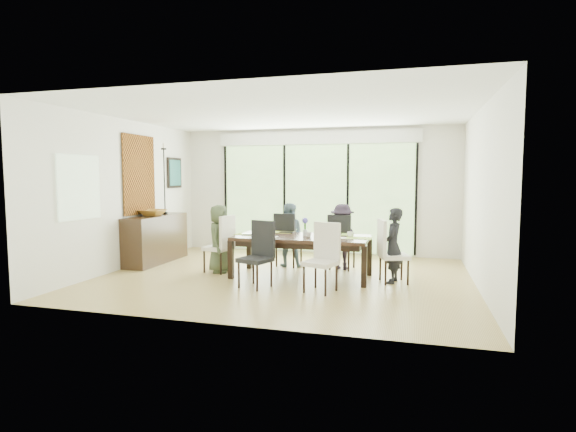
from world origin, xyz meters
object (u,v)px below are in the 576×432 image
(chair_near_left, at_px, (255,254))
(cup_a, at_px, (264,231))
(chair_left_end, at_px, (218,243))
(person_far_left, at_px, (289,235))
(person_right_end, at_px, (393,246))
(laptop, at_px, (251,234))
(person_left_end, at_px, (219,239))
(sideboard, at_px, (156,239))
(chair_near_right, at_px, (320,258))
(chair_far_right, at_px, (342,241))
(cup_c, at_px, (351,234))
(chair_right_end, at_px, (394,251))
(vase, at_px, (305,233))
(cup_b, at_px, (309,235))
(chair_far_left, at_px, (289,239))
(table_top, at_px, (301,238))
(bowl, at_px, (153,213))
(person_far_right, at_px, (342,237))

(chair_near_left, bearing_deg, cup_a, 119.77)
(chair_left_end, distance_m, person_far_left, 1.34)
(person_right_end, height_order, laptop, person_right_end)
(person_left_end, relative_size, sideboard, 0.72)
(chair_near_right, height_order, person_far_left, person_far_left)
(chair_far_right, xyz_separation_m, cup_c, (0.25, -0.75, 0.23))
(chair_far_right, height_order, cup_a, chair_far_right)
(chair_right_end, bearing_deg, chair_near_left, 96.06)
(chair_near_right, height_order, laptop, chair_near_right)
(chair_far_right, relative_size, cup_a, 8.87)
(chair_left_end, bearing_deg, person_left_end, 100.65)
(chair_left_end, xyz_separation_m, vase, (1.55, 0.05, 0.24))
(cup_b, bearing_deg, chair_far_left, 122.28)
(person_left_end, xyz_separation_m, cup_b, (1.63, -0.10, 0.14))
(table_top, relative_size, chair_near_right, 2.18)
(chair_far_right, xyz_separation_m, person_right_end, (0.93, -0.85, 0.09))
(chair_far_left, xyz_separation_m, chair_far_right, (1.00, -0.00, 0.00))
(chair_near_right, relative_size, cup_b, 11.00)
(chair_left_end, xyz_separation_m, cup_a, (0.80, 0.15, 0.23))
(person_right_end, xyz_separation_m, sideboard, (-4.51, 0.50, -0.13))
(person_far_left, bearing_deg, chair_far_right, 174.77)
(person_far_left, height_order, sideboard, person_far_left)
(chair_left_end, relative_size, chair_near_left, 1.00)
(chair_near_left, height_order, person_far_left, person_far_left)
(laptop, bearing_deg, chair_right_end, -17.07)
(chair_near_left, bearing_deg, chair_right_end, 42.19)
(chair_far_right, distance_m, laptop, 1.70)
(laptop, xyz_separation_m, sideboard, (-2.18, 0.60, -0.24))
(table_top, bearing_deg, person_far_left, 118.47)
(chair_left_end, bearing_deg, bowl, -93.80)
(vase, xyz_separation_m, sideboard, (-3.08, 0.45, -0.28))
(person_far_right, distance_m, bowl, 3.63)
(person_far_left, bearing_deg, chair_far_left, -96.38)
(table_top, xyz_separation_m, chair_far_left, (-0.45, 0.85, -0.16))
(chair_right_end, xyz_separation_m, person_left_end, (-2.98, 0.00, 0.09))
(laptop, bearing_deg, person_far_left, 47.22)
(cup_c, bearing_deg, person_right_end, -8.37)
(person_far_right, relative_size, cup_a, 10.40)
(laptop, bearing_deg, cup_b, -19.50)
(person_left_end, bearing_deg, cup_b, -102.24)
(chair_left_end, xyz_separation_m, person_far_left, (1.05, 0.83, 0.09))
(chair_near_right, xyz_separation_m, laptop, (-1.35, 0.77, 0.19))
(person_far_left, bearing_deg, person_left_end, 32.49)
(person_far_right, distance_m, cup_c, 0.78)
(person_right_end, relative_size, person_far_left, 1.00)
(person_right_end, xyz_separation_m, person_far_left, (-1.93, 0.83, 0.00))
(bowl, bearing_deg, person_left_end, -14.27)
(person_left_end, bearing_deg, table_top, -98.73)
(chair_right_end, xyz_separation_m, bowl, (-4.53, 0.40, 0.47))
(person_far_right, bearing_deg, chair_near_left, 63.92)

